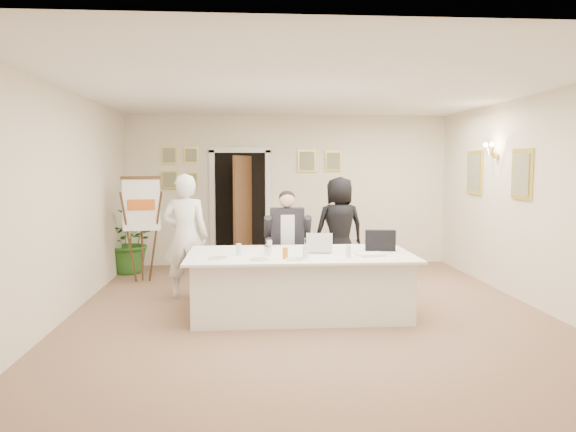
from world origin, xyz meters
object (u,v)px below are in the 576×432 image
(laptop, at_px, (318,241))
(oj_glass, at_px, (285,253))
(potted_palm, at_px, (130,241))
(paper_stack, at_px, (370,254))
(seated_man, at_px, (287,242))
(conference_table, at_px, (300,283))
(laptop_bag, at_px, (380,240))
(steel_jug, at_px, (268,251))
(flip_chart, at_px, (142,235))
(standing_man, at_px, (186,236))
(standing_woman, at_px, (339,228))

(laptop, xyz_separation_m, oj_glass, (-0.45, -0.46, -0.07))
(potted_palm, xyz_separation_m, paper_stack, (3.52, -3.17, 0.22))
(seated_man, bearing_deg, laptop, -82.19)
(conference_table, height_order, laptop_bag, laptop_bag)
(laptop, relative_size, oj_glass, 2.69)
(conference_table, height_order, laptop, laptop)
(steel_jug, bearing_deg, potted_palm, 126.70)
(flip_chart, relative_size, standing_man, 0.95)
(conference_table, height_order, standing_man, standing_man)
(standing_woman, height_order, oj_glass, standing_woman)
(conference_table, xyz_separation_m, laptop_bag, (1.05, 0.12, 0.52))
(paper_stack, xyz_separation_m, oj_glass, (-1.05, -0.13, 0.05))
(standing_woman, relative_size, laptop, 4.81)
(standing_man, height_order, paper_stack, standing_man)
(conference_table, distance_m, laptop_bag, 1.18)
(laptop_bag, height_order, oj_glass, laptop_bag)
(laptop_bag, height_order, paper_stack, laptop_bag)
(seated_man, xyz_separation_m, laptop_bag, (1.13, -0.96, 0.15))
(potted_palm, height_order, laptop, potted_palm)
(paper_stack, bearing_deg, laptop, 151.05)
(conference_table, distance_m, flip_chart, 3.13)
(conference_table, height_order, flip_chart, flip_chart)
(seated_man, height_order, flip_chart, flip_chart)
(flip_chart, distance_m, standing_man, 1.35)
(flip_chart, distance_m, steel_jug, 2.91)
(conference_table, xyz_separation_m, flip_chart, (-2.32, 2.07, 0.38))
(flip_chart, relative_size, laptop_bag, 4.32)
(seated_man, height_order, potted_palm, seated_man)
(flip_chart, relative_size, laptop, 4.74)
(oj_glass, relative_size, steel_jug, 1.18)
(conference_table, bearing_deg, seated_man, 94.08)
(laptop, xyz_separation_m, paper_stack, (0.60, -0.33, -0.12))
(potted_palm, distance_m, steel_jug, 3.81)
(standing_man, height_order, standing_woman, standing_man)
(standing_woman, bearing_deg, conference_table, 57.81)
(oj_glass, bearing_deg, flip_chart, 130.68)
(flip_chart, bearing_deg, paper_stack, -36.34)
(potted_palm, height_order, steel_jug, potted_palm)
(seated_man, distance_m, potted_palm, 3.19)
(flip_chart, height_order, laptop, flip_chart)
(seated_man, relative_size, standing_man, 0.87)
(laptop, bearing_deg, conference_table, -154.65)
(seated_man, xyz_separation_m, oj_glass, (-0.13, -1.48, 0.08))
(standing_man, bearing_deg, paper_stack, 155.27)
(flip_chart, distance_m, laptop_bag, 3.90)
(steel_jug, bearing_deg, paper_stack, -5.97)
(laptop, height_order, laptop_bag, laptop)
(laptop, bearing_deg, paper_stack, -20.31)
(laptop, relative_size, laptop_bag, 0.91)
(standing_man, xyz_separation_m, laptop_bag, (2.57, -0.86, 0.03))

